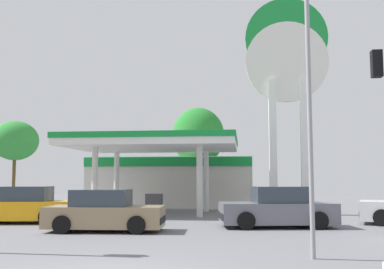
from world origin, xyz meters
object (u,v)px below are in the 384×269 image
at_px(tree_0, 15,141).
at_px(corner_streetlamp, 310,69).
at_px(station_pole_sign, 287,74).
at_px(car_1, 105,212).
at_px(car_4, 22,206).
at_px(car_3, 278,209).
at_px(tree_1, 198,136).

relative_size(tree_0, corner_streetlamp, 0.85).
xyz_separation_m(tree_0, corner_streetlamp, (20.38, -23.67, -0.39)).
bearing_deg(station_pole_sign, tree_0, 155.49).
bearing_deg(station_pole_sign, corner_streetlamp, -93.39).
xyz_separation_m(car_1, corner_streetlamp, (6.83, -5.18, 3.98)).
bearing_deg(car_1, car_4, 150.05).
height_order(car_1, car_4, car_4).
bearing_deg(car_3, car_1, -161.65).
distance_m(car_1, tree_1, 19.18).
bearing_deg(corner_streetlamp, car_4, 145.60).
height_order(car_1, tree_0, tree_0).
relative_size(car_3, corner_streetlamp, 0.61).
distance_m(station_pole_sign, car_4, 15.47).
bearing_deg(car_4, car_1, -29.95).
bearing_deg(station_pole_sign, car_1, -130.96).
relative_size(station_pole_sign, car_4, 2.59).
distance_m(car_4, corner_streetlamp, 14.45).
height_order(tree_0, corner_streetlamp, corner_streetlamp).
xyz_separation_m(station_pole_sign, car_1, (-7.65, -8.82, -7.12)).
distance_m(car_3, tree_1, 17.70).
height_order(tree_1, corner_streetlamp, corner_streetlamp).
distance_m(car_1, car_4, 5.36).
distance_m(car_1, corner_streetlamp, 9.45).
bearing_deg(car_3, tree_0, 140.86).
xyz_separation_m(tree_0, tree_1, (15.19, 0.07, 0.21)).
bearing_deg(tree_0, station_pole_sign, -24.51).
bearing_deg(car_1, tree_1, 84.97).
bearing_deg(car_3, station_pole_sign, 80.24).
bearing_deg(car_4, car_3, -2.66).
height_order(station_pole_sign, tree_0, station_pole_sign).
distance_m(station_pole_sign, tree_1, 11.73).
height_order(station_pole_sign, car_3, station_pole_sign).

